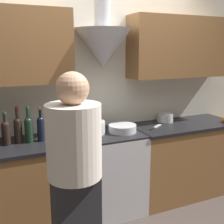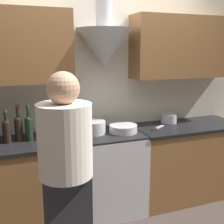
{
  "view_description": "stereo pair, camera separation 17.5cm",
  "coord_description": "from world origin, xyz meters",
  "views": [
    {
      "loc": [
        -1.13,
        -2.31,
        1.76
      ],
      "look_at": [
        0.0,
        0.22,
        1.15
      ],
      "focal_mm": 45.0,
      "sensor_mm": 36.0,
      "label": 1
    },
    {
      "loc": [
        -0.97,
        -2.38,
        1.76
      ],
      "look_at": [
        0.0,
        0.22,
        1.15
      ],
      "focal_mm": 45.0,
      "sensor_mm": 36.0,
      "label": 2
    }
  ],
  "objects": [
    {
      "name": "wine_bottle_8",
      "position": [
        -0.81,
        0.35,
        1.04
      ],
      "size": [
        0.08,
        0.08,
        0.35
      ],
      "color": "black",
      "rests_on": "counter_left"
    },
    {
      "name": "stove_range",
      "position": [
        0.0,
        0.33,
        0.46
      ],
      "size": [
        0.7,
        0.6,
        0.9
      ],
      "color": "silver",
      "rests_on": "ground_plane"
    },
    {
      "name": "person_foreground_left",
      "position": [
        -0.64,
        -0.58,
        0.9
      ],
      "size": [
        0.37,
        0.37,
        1.64
      ],
      "color": "#28282D",
      "rests_on": "ground_plane"
    },
    {
      "name": "counter_left",
      "position": [
        -1.0,
        0.32,
        0.45
      ],
      "size": [
        1.33,
        0.62,
        0.9
      ],
      "color": "brown",
      "rests_on": "ground_plane"
    },
    {
      "name": "counter_right",
      "position": [
        0.99,
        0.32,
        0.45
      ],
      "size": [
        1.31,
        0.62,
        0.9
      ],
      "color": "brown",
      "rests_on": "ground_plane"
    },
    {
      "name": "saucepan",
      "position": [
        0.83,
        0.48,
        0.96
      ],
      "size": [
        0.19,
        0.19,
        0.11
      ],
      "color": "silver",
      "rests_on": "counter_right"
    },
    {
      "name": "wall_back",
      "position": [
        -0.0,
        0.59,
        1.48
      ],
      "size": [
        8.4,
        0.6,
        2.6
      ],
      "color": "silver",
      "rests_on": "ground_plane"
    },
    {
      "name": "stock_pot",
      "position": [
        -0.16,
        0.38,
        0.97
      ],
      "size": [
        0.26,
        0.26,
        0.13
      ],
      "color": "silver",
      "rests_on": "stove_range"
    },
    {
      "name": "mixing_bowl",
      "position": [
        0.16,
        0.3,
        0.94
      ],
      "size": [
        0.3,
        0.3,
        0.08
      ],
      "color": "silver",
      "rests_on": "stove_range"
    },
    {
      "name": "wine_bottle_9",
      "position": [
        -0.7,
        0.35,
        1.04
      ],
      "size": [
        0.07,
        0.07,
        0.34
      ],
      "color": "black",
      "rests_on": "counter_left"
    },
    {
      "name": "wine_bottle_6",
      "position": [
        -1.01,
        0.36,
        1.03
      ],
      "size": [
        0.08,
        0.08,
        0.31
      ],
      "color": "black",
      "rests_on": "counter_left"
    },
    {
      "name": "wine_bottle_7",
      "position": [
        -0.91,
        0.37,
        1.04
      ],
      "size": [
        0.08,
        0.08,
        0.35
      ],
      "color": "black",
      "rests_on": "counter_left"
    },
    {
      "name": "chefs_knife",
      "position": [
        0.58,
        0.31,
        0.91
      ],
      "size": [
        0.24,
        0.17,
        0.01
      ],
      "rotation": [
        0.0,
        0.0,
        0.58
      ],
      "color": "silver",
      "rests_on": "counter_right"
    }
  ]
}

